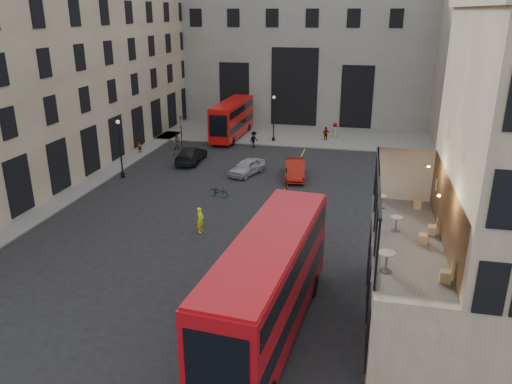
% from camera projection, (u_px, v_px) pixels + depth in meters
% --- Properties ---
extents(ground, '(140.00, 140.00, 0.00)m').
position_uv_depth(ground, '(267.00, 308.00, 25.60)').
color(ground, black).
rests_on(ground, ground).
extents(host_building_main, '(7.26, 11.40, 15.10)m').
position_uv_depth(host_building_main, '(501.00, 177.00, 20.92)').
color(host_building_main, '#C5B093').
rests_on(host_building_main, ground).
extents(host_frontage, '(3.00, 11.00, 4.50)m').
position_uv_depth(host_frontage, '(402.00, 283.00, 23.51)').
color(host_frontage, '#C5B093').
rests_on(host_frontage, ground).
extents(cafe_floor, '(3.00, 10.00, 0.10)m').
position_uv_depth(cafe_floor, '(407.00, 239.00, 22.73)').
color(cafe_floor, slate).
rests_on(cafe_floor, host_frontage).
extents(building_left, '(14.60, 50.60, 22.00)m').
position_uv_depth(building_left, '(21.00, 45.00, 45.52)').
color(building_left, '#C5B093').
rests_on(building_left, ground).
extents(gateway, '(35.00, 10.60, 18.00)m').
position_uv_depth(gateway, '(300.00, 50.00, 67.43)').
color(gateway, gray).
rests_on(gateway, ground).
extents(pavement_far, '(40.00, 12.00, 0.12)m').
position_uv_depth(pavement_far, '(279.00, 133.00, 61.66)').
color(pavement_far, slate).
rests_on(pavement_far, ground).
extents(pavement_left, '(8.00, 48.00, 0.12)m').
position_uv_depth(pavement_left, '(34.00, 195.00, 41.05)').
color(pavement_left, slate).
rests_on(pavement_left, ground).
extents(traffic_light_near, '(0.16, 0.20, 3.80)m').
position_uv_depth(traffic_light_near, '(286.00, 186.00, 35.98)').
color(traffic_light_near, black).
rests_on(traffic_light_near, ground).
extents(traffic_light_far, '(0.16, 0.20, 3.80)m').
position_uv_depth(traffic_light_far, '(181.00, 129.00, 53.50)').
color(traffic_light_far, black).
rests_on(traffic_light_far, ground).
extents(street_lamp_a, '(0.36, 0.36, 5.33)m').
position_uv_depth(street_lamp_a, '(121.00, 152.00, 44.74)').
color(street_lamp_a, black).
rests_on(street_lamp_a, ground).
extents(street_lamp_b, '(0.36, 0.36, 5.33)m').
position_uv_depth(street_lamp_b, '(274.00, 121.00, 57.19)').
color(street_lamp_b, black).
rests_on(street_lamp_b, ground).
extents(bus_near, '(3.99, 12.79, 5.02)m').
position_uv_depth(bus_near, '(269.00, 282.00, 22.54)').
color(bus_near, '#A80B13').
rests_on(bus_near, ground).
extents(bus_far, '(2.71, 10.86, 4.32)m').
position_uv_depth(bus_far, '(232.00, 117.00, 59.21)').
color(bus_far, red).
rests_on(bus_far, ground).
extents(car_a, '(3.16, 4.62, 1.46)m').
position_uv_depth(car_a, '(247.00, 167.00, 46.18)').
color(car_a, '#A1A4A9').
rests_on(car_a, ground).
extents(car_b, '(2.43, 5.16, 1.64)m').
position_uv_depth(car_b, '(295.00, 169.00, 45.15)').
color(car_b, '#9F1409').
rests_on(car_b, ground).
extents(car_c, '(2.39, 5.46, 1.56)m').
position_uv_depth(car_c, '(191.00, 155.00, 49.93)').
color(car_c, black).
rests_on(car_c, ground).
extents(bicycle, '(1.80, 1.02, 0.89)m').
position_uv_depth(bicycle, '(219.00, 192.00, 40.66)').
color(bicycle, gray).
rests_on(bicycle, ground).
extents(cyclist, '(0.50, 0.69, 1.79)m').
position_uv_depth(cyclist, '(200.00, 220.00, 34.09)').
color(cyclist, '#F4F619').
rests_on(cyclist, ground).
extents(pedestrian_a, '(0.95, 0.78, 1.84)m').
position_uv_depth(pedestrian_a, '(177.00, 141.00, 54.48)').
color(pedestrian_a, gray).
rests_on(pedestrian_a, ground).
extents(pedestrian_b, '(1.13, 1.31, 1.76)m').
position_uv_depth(pedestrian_b, '(254.00, 139.00, 55.38)').
color(pedestrian_b, gray).
rests_on(pedestrian_b, ground).
extents(pedestrian_c, '(1.06, 0.86, 1.69)m').
position_uv_depth(pedestrian_c, '(326.00, 134.00, 58.01)').
color(pedestrian_c, gray).
rests_on(pedestrian_c, ground).
extents(pedestrian_d, '(1.05, 1.00, 1.81)m').
position_uv_depth(pedestrian_d, '(335.00, 131.00, 59.41)').
color(pedestrian_d, gray).
rests_on(pedestrian_d, ground).
extents(pedestrian_e, '(0.56, 0.67, 1.57)m').
position_uv_depth(pedestrian_e, '(139.00, 146.00, 52.97)').
color(pedestrian_e, gray).
rests_on(pedestrian_e, ground).
extents(cafe_table_near, '(0.68, 0.68, 0.85)m').
position_uv_depth(cafe_table_near, '(387.00, 259.00, 19.61)').
color(cafe_table_near, beige).
rests_on(cafe_table_near, cafe_floor).
extents(cafe_table_mid, '(0.57, 0.57, 0.71)m').
position_uv_depth(cafe_table_mid, '(396.00, 222.00, 23.30)').
color(cafe_table_mid, beige).
rests_on(cafe_table_mid, cafe_floor).
extents(cafe_table_far, '(0.53, 0.53, 0.67)m').
position_uv_depth(cafe_table_far, '(382.00, 200.00, 26.10)').
color(cafe_table_far, beige).
rests_on(cafe_table_far, cafe_floor).
extents(cafe_chair_a, '(0.45, 0.45, 0.84)m').
position_uv_depth(cafe_chair_a, '(446.00, 276.00, 18.97)').
color(cafe_chair_a, tan).
rests_on(cafe_chair_a, cafe_floor).
extents(cafe_chair_b, '(0.47, 0.47, 0.81)m').
position_uv_depth(cafe_chair_b, '(424.00, 238.00, 22.11)').
color(cafe_chair_b, tan).
rests_on(cafe_chair_b, cafe_floor).
extents(cafe_chair_c, '(0.43, 0.43, 0.78)m').
position_uv_depth(cafe_chair_c, '(432.00, 229.00, 23.03)').
color(cafe_chair_c, tan).
rests_on(cafe_chair_c, cafe_floor).
extents(cafe_chair_d, '(0.39, 0.39, 0.77)m').
position_uv_depth(cafe_chair_d, '(417.00, 204.00, 26.06)').
color(cafe_chair_d, tan).
rests_on(cafe_chair_d, cafe_floor).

